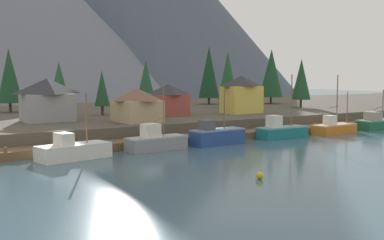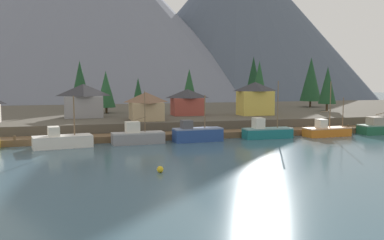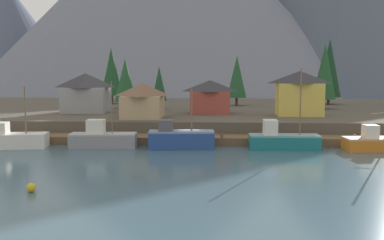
# 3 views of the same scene
# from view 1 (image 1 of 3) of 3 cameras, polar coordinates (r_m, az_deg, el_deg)

# --- Properties ---
(ground_plane) EXTENTS (400.00, 400.00, 1.00)m
(ground_plane) POSITION_cam_1_polar(r_m,az_deg,el_deg) (85.74, -5.11, -1.40)
(ground_plane) COLOR #3D5B6B
(dock) EXTENTS (80.00, 4.00, 1.60)m
(dock) POSITION_cam_1_polar(r_m,az_deg,el_deg) (70.30, 1.75, -2.03)
(dock) COLOR brown
(dock) RESTS_ON ground_plane
(shoreline_bank) EXTENTS (400.00, 56.00, 2.50)m
(shoreline_bank) POSITION_cam_1_polar(r_m,az_deg,el_deg) (96.29, -8.45, 0.35)
(shoreline_bank) COLOR #4C473D
(shoreline_bank) RESTS_ON ground_plane
(mountain_far_ridge) EXTENTS (144.15, 144.15, 84.20)m
(mountain_far_ridge) POSITION_cam_1_polar(r_m,az_deg,el_deg) (231.98, -5.96, 13.38)
(mountain_far_ridge) COLOR #475160
(mountain_far_ridge) RESTS_ON ground_plane
(fishing_boat_white) EXTENTS (8.60, 4.48, 7.39)m
(fishing_boat_white) POSITION_cam_1_polar(r_m,az_deg,el_deg) (56.64, -13.66, -3.45)
(fishing_boat_white) COLOR silver
(fishing_boat_white) RESTS_ON ground_plane
(fishing_boat_grey) EXTENTS (8.04, 3.20, 7.98)m
(fishing_boat_grey) POSITION_cam_1_polar(r_m,az_deg,el_deg) (61.65, -4.24, -2.50)
(fishing_boat_grey) COLOR gray
(fishing_boat_grey) RESTS_ON ground_plane
(fishing_boat_blue) EXTENTS (7.89, 3.19, 7.29)m
(fishing_boat_blue) POSITION_cam_1_polar(r_m,az_deg,el_deg) (66.63, 2.89, -1.84)
(fishing_boat_blue) COLOR navy
(fishing_boat_blue) RESTS_ON ground_plane
(fishing_boat_teal) EXTENTS (8.19, 2.64, 9.49)m
(fishing_boat_teal) POSITION_cam_1_polar(r_m,az_deg,el_deg) (74.53, 10.33, -1.23)
(fishing_boat_teal) COLOR #196B70
(fishing_boat_teal) RESTS_ON ground_plane
(fishing_boat_orange) EXTENTS (8.38, 3.48, 9.42)m
(fishing_boat_orange) POSITION_cam_1_polar(r_m,az_deg,el_deg) (82.21, 16.17, -0.87)
(fishing_boat_orange) COLOR #CC6B1E
(fishing_boat_orange) RESTS_ON ground_plane
(fishing_boat_green) EXTENTS (8.13, 3.21, 6.88)m
(fishing_boat_green) POSITION_cam_1_polar(r_m,az_deg,el_deg) (90.89, 20.69, -0.33)
(fishing_boat_green) COLOR #1E5B3D
(fishing_boat_green) RESTS_ON ground_plane
(house_yellow) EXTENTS (7.00, 4.62, 6.75)m
(house_yellow) POSITION_cam_1_polar(r_m,az_deg,el_deg) (88.88, 5.78, 3.00)
(house_yellow) COLOR gold
(house_yellow) RESTS_ON shoreline_bank
(house_red) EXTENTS (6.51, 4.46, 5.32)m
(house_red) POSITION_cam_1_polar(r_m,az_deg,el_deg) (83.75, -2.80, 2.39)
(house_red) COLOR #9E4238
(house_red) RESTS_ON shoreline_bank
(house_tan) EXTENTS (5.78, 7.24, 4.99)m
(house_tan) POSITION_cam_1_polar(r_m,az_deg,el_deg) (72.66, -6.41, 1.78)
(house_tan) COLOR tan
(house_tan) RESTS_ON shoreline_bank
(house_grey) EXTENTS (7.42, 5.70, 6.42)m
(house_grey) POSITION_cam_1_polar(r_m,az_deg,el_deg) (76.31, -16.46, 2.31)
(house_grey) COLOR gray
(house_grey) RESTS_ON shoreline_bank
(conifer_near_left) EXTENTS (5.56, 5.56, 13.03)m
(conifer_near_left) POSITION_cam_1_polar(r_m,az_deg,el_deg) (118.99, 9.20, 5.41)
(conifer_near_left) COLOR #4C3823
(conifer_near_left) RESTS_ON shoreline_bank
(conifer_near_right) EXTENTS (4.09, 4.09, 11.71)m
(conifer_near_right) POSITION_cam_1_polar(r_m,az_deg,el_deg) (103.39, 4.18, 5.16)
(conifer_near_right) COLOR #4C3823
(conifer_near_right) RESTS_ON shoreline_bank
(conifer_mid_left) EXTENTS (3.86, 3.86, 9.89)m
(conifer_mid_left) POSITION_cam_1_polar(r_m,az_deg,el_deg) (101.63, -5.38, 4.59)
(conifer_mid_left) COLOR #4C3823
(conifer_mid_left) RESTS_ON shoreline_bank
(conifer_mid_right) EXTENTS (2.62, 2.62, 7.66)m
(conifer_mid_right) POSITION_cam_1_polar(r_m,az_deg,el_deg) (85.96, -10.41, 3.62)
(conifer_mid_right) COLOR #4C3823
(conifer_mid_right) RESTS_ON shoreline_bank
(conifer_back_left) EXTENTS (4.00, 4.00, 10.22)m
(conifer_back_left) POSITION_cam_1_polar(r_m,az_deg,el_deg) (106.09, 12.58, 4.63)
(conifer_back_left) COLOR #4C3823
(conifer_back_left) RESTS_ON shoreline_bank
(conifer_back_right) EXTENTS (4.93, 4.93, 13.49)m
(conifer_back_right) POSITION_cam_1_polar(r_m,az_deg,el_deg) (115.88, 1.99, 5.57)
(conifer_back_right) COLOR #4C3823
(conifer_back_right) RESTS_ON shoreline_bank
(conifer_centre) EXTENTS (4.48, 4.48, 11.78)m
(conifer_centre) POSITION_cam_1_polar(r_m,az_deg,el_deg) (96.46, -20.47, 4.85)
(conifer_centre) COLOR #4C3823
(conifer_centre) RESTS_ON shoreline_bank
(conifer_far_left) EXTENTS (4.02, 4.02, 9.12)m
(conifer_far_left) POSITION_cam_1_polar(r_m,az_deg,el_deg) (86.20, -15.17, 3.93)
(conifer_far_left) COLOR #4C3823
(conifer_far_left) RESTS_ON shoreline_bank
(channel_buoy) EXTENTS (0.70, 0.70, 0.70)m
(channel_buoy) POSITION_cam_1_polar(r_m,az_deg,el_deg) (45.27, 7.87, -6.39)
(channel_buoy) COLOR gold
(channel_buoy) RESTS_ON ground_plane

